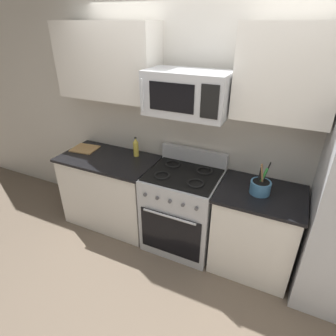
{
  "coord_description": "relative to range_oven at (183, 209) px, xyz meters",
  "views": [
    {
      "loc": [
        0.92,
        -1.65,
        2.34
      ],
      "look_at": [
        -0.12,
        0.55,
        1.03
      ],
      "focal_mm": 29.58,
      "sensor_mm": 36.0,
      "label": 1
    }
  ],
  "objects": [
    {
      "name": "range_oven",
      "position": [
        0.0,
        0.0,
        0.0
      ],
      "size": [
        0.76,
        0.7,
        1.09
      ],
      "color": "#B2B5BA",
      "rests_on": "ground"
    },
    {
      "name": "wall_back",
      "position": [
        0.0,
        0.4,
        0.83
      ],
      "size": [
        8.0,
        0.1,
        2.6
      ],
      "primitive_type": "cube",
      "color": "beige",
      "rests_on": "ground"
    },
    {
      "name": "ground_plane",
      "position": [
        0.0,
        -0.69,
        -0.47
      ],
      "size": [
        16.0,
        16.0,
        0.0
      ],
      "primitive_type": "plane",
      "color": "#6B5B4C"
    },
    {
      "name": "utensil_crock",
      "position": [
        0.77,
        -0.01,
        0.51
      ],
      "size": [
        0.19,
        0.19,
        0.32
      ],
      "color": "teal",
      "rests_on": "counter_right"
    },
    {
      "name": "cutting_board",
      "position": [
        -1.37,
        0.08,
        0.45
      ],
      "size": [
        0.32,
        0.28,
        0.02
      ],
      "primitive_type": "cube",
      "rotation": [
        0.0,
        0.0,
        0.11
      ],
      "color": "tan",
      "rests_on": "counter_left"
    },
    {
      "name": "microwave",
      "position": [
        -0.0,
        0.03,
        1.28
      ],
      "size": [
        0.77,
        0.44,
        0.4
      ],
      "color": "#B2B5BA"
    },
    {
      "name": "bottle_oil",
      "position": [
        -0.69,
        0.19,
        0.55
      ],
      "size": [
        0.06,
        0.06,
        0.24
      ],
      "color": "gold",
      "rests_on": "counter_left"
    },
    {
      "name": "counter_right",
      "position": [
        0.79,
        -0.0,
        -0.02
      ],
      "size": [
        0.81,
        0.66,
        0.91
      ],
      "color": "silver",
      "rests_on": "ground"
    },
    {
      "name": "upper_cabinets_right",
      "position": [
        0.8,
        0.18,
        1.48
      ],
      "size": [
        0.8,
        0.34,
        0.77
      ],
      "color": "silver"
    },
    {
      "name": "upper_cabinets_left",
      "position": [
        -0.97,
        0.18,
        1.48
      ],
      "size": [
        1.14,
        0.34,
        0.77
      ],
      "color": "silver"
    },
    {
      "name": "counter_left",
      "position": [
        -0.96,
        -0.0,
        -0.02
      ],
      "size": [
        1.15,
        0.66,
        0.91
      ],
      "color": "silver",
      "rests_on": "ground"
    }
  ]
}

